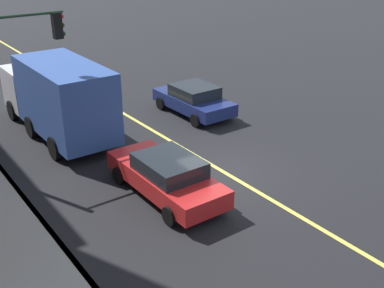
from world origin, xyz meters
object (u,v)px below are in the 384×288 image
(truck_blue, at_px, (58,96))
(traffic_light_mast, at_px, (11,63))
(car_navy, at_px, (194,99))
(car_red, at_px, (166,175))

(truck_blue, distance_m, traffic_light_mast, 3.72)
(traffic_light_mast, bearing_deg, car_navy, -84.44)
(car_red, xyz_separation_m, car_navy, (5.59, -5.20, -0.01))
(car_red, relative_size, truck_blue, 0.63)
(car_red, relative_size, car_navy, 1.11)
(car_red, distance_m, traffic_light_mast, 6.46)
(car_navy, xyz_separation_m, truck_blue, (1.29, 5.99, 0.98))
(car_navy, distance_m, truck_blue, 6.21)
(truck_blue, xyz_separation_m, traffic_light_mast, (-2.08, 2.21, 2.15))
(car_navy, bearing_deg, truck_blue, 77.88)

